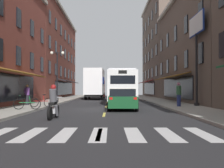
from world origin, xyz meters
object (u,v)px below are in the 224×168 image
Objects in this scene: bicycle_mid at (27,104)px; pedestrian_mid at (179,94)px; transit_bus at (121,87)px; sedan_near at (122,99)px; box_truck at (95,84)px; bicycle_near at (41,102)px; pedestrian_near at (27,94)px; billboard_sign at (196,34)px; motorcycle_rider at (53,104)px; sedan_mid at (99,93)px; street_lamp_twin at (57,74)px.

pedestrian_mid reaches higher than bicycle_mid.
transit_bus reaches higher than sedan_near.
box_truck is at bearing 108.93° from transit_bus.
box_truck is at bearing 80.97° from bicycle_mid.
bicycle_near is 10.14m from pedestrian_mid.
transit_bus is 12.48m from bicycle_mid.
transit_bus is 7.04× the size of pedestrian_near.
billboard_sign reaches higher than pedestrian_near.
motorcycle_rider is (-0.63, -24.12, -1.40)m from box_truck.
sedan_mid is at bearing 90.09° from box_truck.
transit_bus is at bearing 75.37° from motorcycle_rider.
billboard_sign is at bearing -25.99° from pedestrian_mid.
box_truck reaches higher than bicycle_near.
pedestrian_mid is at bearing -67.02° from box_truck.
sedan_mid is at bearing 84.21° from bicycle_mid.
motorcycle_rider is 4.82m from bicycle_mid.
box_truck is 11.26m from sedan_mid.
bicycle_near is at bearing 134.55° from pedestrian_mid.
billboard_sign reaches higher than sedan_mid.
bicycle_near is (-11.67, -1.43, -5.18)m from billboard_sign.
transit_bus is 9.93m from box_truck.
bicycle_near is at bearing 80.94° from bicycle_mid.
transit_bus is 5.62× the size of motorcycle_rider.
motorcycle_rider is at bearing -58.01° from bicycle_mid.
box_truck reaches higher than sedan_near.
street_lamp_twin reaches higher than pedestrian_near.
pedestrian_near reaches higher than motorcycle_rider.
bicycle_near is at bearing 172.61° from sedan_near.
billboard_sign is at bearing 39.08° from motorcycle_rider.
motorcycle_rider is at bearing 171.89° from pedestrian_mid.
motorcycle_rider is at bearing -91.50° from box_truck.
sedan_near is at bearing -159.70° from billboard_sign.
billboard_sign is 3.98× the size of pedestrian_mid.
transit_bus is 9.29m from sedan_near.
pedestrian_mid is 12.51m from street_lamp_twin.
pedestrian_near is (-4.66, -26.44, 0.28)m from sedan_mid.
sedan_near is 2.22× the size of motorcycle_rider.
pedestrian_mid is at bearing 19.04° from sedan_near.
box_truck is 1.61× the size of sedan_mid.
sedan_near is at bearing -7.39° from bicycle_near.
sedan_near is (-0.28, -9.24, -0.94)m from transit_bus.
street_lamp_twin is at bearing 97.97° from pedestrian_mid.
bicycle_mid is (-0.35, -2.16, 0.00)m from bicycle_near.
pedestrian_near is at bearing -107.05° from box_truck.
pedestrian_mid is at bearing -156.33° from billboard_sign.
street_lamp_twin is (1.49, 4.76, 1.94)m from pedestrian_near.
sedan_mid is at bearing 89.00° from motorcycle_rider.
street_lamp_twin is at bearing -106.86° from box_truck.
bicycle_near is 1.01× the size of bicycle_mid.
pedestrian_mid is (10.10, 0.74, 0.57)m from bicycle_near.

